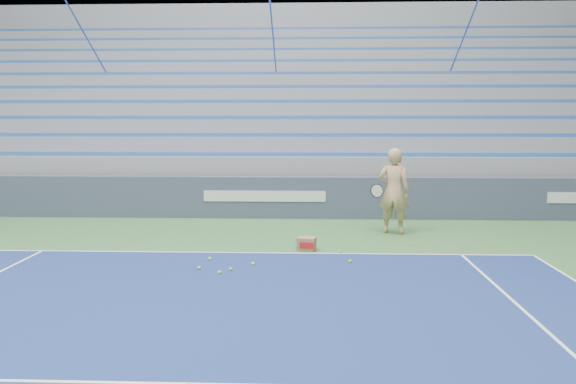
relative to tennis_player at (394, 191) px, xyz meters
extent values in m
cube|color=white|center=(-3.10, -2.07, -0.97)|extent=(10.97, 0.05, 0.00)
cube|color=white|center=(-3.10, -7.55, -0.97)|extent=(8.23, 0.05, 0.00)
cube|color=#3D455D|center=(-3.10, 1.93, -0.43)|extent=(30.00, 0.30, 1.10)
cube|color=white|center=(-3.10, 1.77, -0.38)|extent=(3.20, 0.02, 0.28)
cube|color=gray|center=(-3.10, 6.48, -0.43)|extent=(30.00, 8.50, 1.10)
cube|color=gray|center=(-3.10, 6.48, 0.37)|extent=(30.00, 8.50, 0.50)
cube|color=#2E5DA7|center=(-3.10, 2.61, 0.67)|extent=(29.60, 0.42, 0.11)
cube|color=gray|center=(-3.10, 6.91, 0.87)|extent=(30.00, 7.65, 0.50)
cube|color=#2E5DA7|center=(-3.10, 3.46, 1.17)|extent=(29.60, 0.42, 0.11)
cube|color=gray|center=(-3.10, 7.33, 1.37)|extent=(30.00, 6.80, 0.50)
cube|color=#2E5DA7|center=(-3.10, 4.31, 1.67)|extent=(29.60, 0.42, 0.11)
cube|color=gray|center=(-3.10, 7.76, 1.87)|extent=(30.00, 5.95, 0.50)
cube|color=#2E5DA7|center=(-3.10, 5.16, 2.17)|extent=(29.60, 0.42, 0.11)
cube|color=gray|center=(-3.10, 8.18, 2.37)|extent=(30.00, 5.10, 0.50)
cube|color=#2E5DA7|center=(-3.10, 6.01, 2.67)|extent=(29.60, 0.42, 0.11)
cube|color=gray|center=(-3.10, 8.61, 2.87)|extent=(30.00, 4.25, 0.50)
cube|color=#2E5DA7|center=(-3.10, 6.86, 3.17)|extent=(29.60, 0.42, 0.11)
cube|color=gray|center=(-3.10, 9.03, 3.37)|extent=(30.00, 3.40, 0.50)
cube|color=#2E5DA7|center=(-3.10, 7.71, 3.67)|extent=(29.60, 0.42, 0.11)
cube|color=gray|center=(-3.10, 9.46, 3.87)|extent=(30.00, 2.55, 0.50)
cube|color=#2E5DA7|center=(-3.10, 8.56, 4.17)|extent=(29.60, 0.42, 0.11)
cube|color=gray|center=(-3.10, 9.88, 4.37)|extent=(30.00, 1.70, 0.50)
cube|color=#2E5DA7|center=(-3.10, 9.41, 4.67)|extent=(29.60, 0.42, 0.11)
cube|color=gray|center=(-3.10, 10.31, 4.87)|extent=(30.00, 0.85, 0.50)
cube|color=#2E5DA7|center=(-3.10, 10.26, 5.17)|extent=(29.60, 0.42, 0.11)
cube|color=gray|center=(-3.10, 11.03, 2.67)|extent=(31.00, 0.40, 7.30)
cylinder|color=#314EAD|center=(-9.10, 6.48, 3.62)|extent=(0.05, 8.53, 5.04)
cylinder|color=#314EAD|center=(-3.10, 6.48, 3.62)|extent=(0.05, 8.53, 5.04)
cylinder|color=#314EAD|center=(2.90, 6.48, 3.62)|extent=(0.05, 8.53, 5.04)
imported|color=tan|center=(0.00, 0.00, 0.00)|extent=(0.83, 0.68, 1.96)
cylinder|color=black|center=(-0.35, -0.25, -0.03)|extent=(0.12, 0.27, 0.08)
cylinder|color=beige|center=(-0.45, -0.53, 0.07)|extent=(0.29, 0.16, 0.28)
torus|color=black|center=(-0.45, -0.53, 0.07)|extent=(0.31, 0.18, 0.30)
cube|color=#906845|center=(-1.97, -1.79, -0.85)|extent=(0.40, 0.33, 0.27)
cube|color=#B21E19|center=(-1.97, -1.92, -0.85)|extent=(0.28, 0.07, 0.12)
sphere|color=#B0E82F|center=(-3.43, -3.59, -0.95)|extent=(0.07, 0.07, 0.07)
sphere|color=#B0E82F|center=(-3.83, -3.31, -0.95)|extent=(0.07, 0.07, 0.07)
sphere|color=#B0E82F|center=(-2.92, -2.99, -0.95)|extent=(0.07, 0.07, 0.07)
sphere|color=#B0E82F|center=(-3.27, -3.36, -0.95)|extent=(0.07, 0.07, 0.07)
sphere|color=#B0E82F|center=(-1.31, -1.99, -0.95)|extent=(0.07, 0.07, 0.07)
sphere|color=#B0E82F|center=(-3.76, -2.66, -0.95)|extent=(0.07, 0.07, 0.07)
sphere|color=#B0E82F|center=(-1.17, -2.75, -0.95)|extent=(0.07, 0.07, 0.07)
camera|label=1|loc=(-1.92, -12.75, 1.63)|focal=35.00mm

